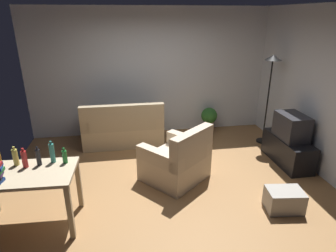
# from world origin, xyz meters

# --- Properties ---
(ground_plane) EXTENTS (5.20, 4.40, 0.02)m
(ground_plane) POSITION_xyz_m (0.00, 0.00, -0.01)
(ground_plane) COLOR #9E7042
(wall_rear) EXTENTS (5.20, 0.10, 2.70)m
(wall_rear) POSITION_xyz_m (0.00, 2.20, 1.35)
(wall_rear) COLOR silver
(wall_rear) RESTS_ON ground_plane
(wall_right) EXTENTS (0.10, 4.40, 2.70)m
(wall_right) POSITION_xyz_m (2.60, 0.00, 1.35)
(wall_right) COLOR silver
(wall_right) RESTS_ON ground_plane
(couch) EXTENTS (1.61, 0.84, 0.92)m
(couch) POSITION_xyz_m (-0.66, 1.59, 0.31)
(couch) COLOR tan
(couch) RESTS_ON ground_plane
(tv_stand) EXTENTS (0.44, 1.10, 0.48)m
(tv_stand) POSITION_xyz_m (2.25, 0.25, 0.24)
(tv_stand) COLOR black
(tv_stand) RESTS_ON ground_plane
(tv) EXTENTS (0.41, 0.60, 0.44)m
(tv) POSITION_xyz_m (2.25, 0.25, 0.70)
(tv) COLOR #2D2D33
(tv) RESTS_ON tv_stand
(torchiere_lamp) EXTENTS (0.32, 0.32, 1.81)m
(torchiere_lamp) POSITION_xyz_m (2.25, 1.18, 1.41)
(torchiere_lamp) COLOR black
(torchiere_lamp) RESTS_ON ground_plane
(desk) EXTENTS (1.23, 0.75, 0.76)m
(desk) POSITION_xyz_m (-1.87, -0.76, 0.65)
(desk) COLOR #C6B28E
(desk) RESTS_ON ground_plane
(potted_plant) EXTENTS (0.36, 0.36, 0.57)m
(potted_plant) POSITION_xyz_m (1.28, 1.90, 0.33)
(potted_plant) COLOR brown
(potted_plant) RESTS_ON ground_plane
(armchair) EXTENTS (1.23, 1.22, 0.92)m
(armchair) POSITION_xyz_m (0.17, 0.01, 0.32)
(armchair) COLOR beige
(armchair) RESTS_ON ground_plane
(storage_box) EXTENTS (0.52, 0.40, 0.30)m
(storage_box) POSITION_xyz_m (1.47, -1.00, 0.15)
(storage_box) COLOR #A8A399
(storage_box) RESTS_ON ground_plane
(bottle_squat) EXTENTS (0.07, 0.07, 0.25)m
(bottle_squat) POSITION_xyz_m (-2.00, -0.54, 0.87)
(bottle_squat) COLOR #BCB24C
(bottle_squat) RESTS_ON desk
(bottle_red) EXTENTS (0.07, 0.07, 0.26)m
(bottle_red) POSITION_xyz_m (-1.87, -0.63, 0.87)
(bottle_red) COLOR #AD2323
(bottle_red) RESTS_ON desk
(bottle_dark) EXTENTS (0.06, 0.06, 0.25)m
(bottle_dark) POSITION_xyz_m (-1.72, -0.59, 0.87)
(bottle_dark) COLOR black
(bottle_dark) RESTS_ON desk
(bottle_tall) EXTENTS (0.06, 0.06, 0.29)m
(bottle_tall) POSITION_xyz_m (-1.56, -0.54, 0.89)
(bottle_tall) COLOR teal
(bottle_tall) RESTS_ON desk
(bottle_green) EXTENTS (0.06, 0.06, 0.21)m
(bottle_green) POSITION_xyz_m (-1.41, -0.59, 0.85)
(bottle_green) COLOR #1E722D
(bottle_green) RESTS_ON desk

